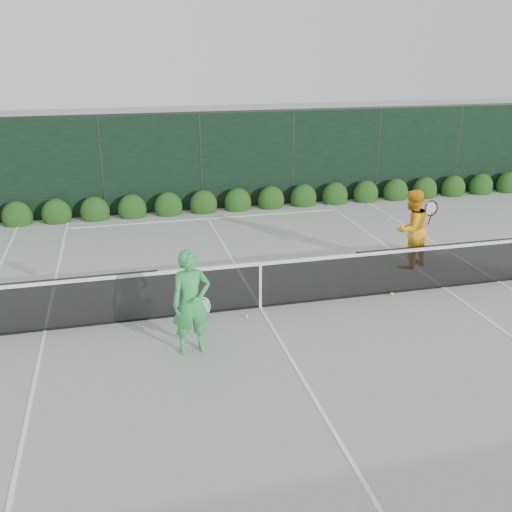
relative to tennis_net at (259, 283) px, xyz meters
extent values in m
plane|color=gray|center=(0.02, 0.00, -0.53)|extent=(80.00, 80.00, 0.00)
cube|color=black|center=(-4.18, 0.00, -0.02)|extent=(4.40, 0.01, 1.02)
cube|color=black|center=(0.02, 0.00, -0.05)|extent=(4.00, 0.01, 0.96)
cube|color=black|center=(4.22, 0.00, -0.02)|extent=(4.40, 0.01, 1.02)
cube|color=white|center=(0.02, 0.00, 0.41)|extent=(12.80, 0.03, 0.07)
cube|color=black|center=(0.02, 0.00, -0.51)|extent=(12.80, 0.02, 0.04)
cube|color=white|center=(0.02, 0.00, -0.07)|extent=(0.05, 0.03, 0.91)
imported|color=green|center=(-1.53, -1.38, 0.39)|extent=(0.72, 0.52, 1.84)
torus|color=silver|center=(-1.33, -1.28, 0.22)|extent=(0.30, 0.10, 0.30)
cylinder|color=black|center=(-1.33, -1.28, -0.02)|extent=(0.10, 0.03, 0.30)
imported|color=#FFAD15|center=(4.00, 1.35, 0.40)|extent=(1.11, 1.00, 1.86)
torus|color=black|center=(4.35, 1.15, 0.93)|extent=(0.30, 0.08, 0.30)
cylinder|color=black|center=(4.35, 1.15, 0.69)|extent=(0.10, 0.03, 0.30)
cube|color=white|center=(5.51, 0.00, -0.53)|extent=(0.06, 23.77, 0.01)
cube|color=white|center=(-4.09, 0.00, -0.53)|extent=(0.06, 23.77, 0.01)
cube|color=white|center=(4.14, 0.00, -0.53)|extent=(0.06, 23.77, 0.01)
cube|color=white|center=(0.02, 11.88, -0.53)|extent=(11.03, 0.06, 0.01)
cube|color=white|center=(0.02, 6.40, -0.53)|extent=(8.23, 0.06, 0.01)
cube|color=white|center=(0.02, 0.00, -0.53)|extent=(0.06, 12.80, 0.01)
cube|color=black|center=(0.02, 7.50, 0.97)|extent=(32.00, 0.06, 3.00)
cube|color=#262826|center=(0.02, 7.50, 2.50)|extent=(32.00, 0.06, 0.06)
cylinder|color=#262826|center=(-2.98, 7.50, 0.97)|extent=(0.08, 0.08, 3.00)
cylinder|color=#262826|center=(0.02, 7.50, 0.97)|extent=(0.08, 0.08, 3.00)
cylinder|color=#262826|center=(3.02, 7.50, 0.97)|extent=(0.08, 0.08, 3.00)
cylinder|color=#262826|center=(6.02, 7.50, 0.97)|extent=(0.08, 0.08, 3.00)
cylinder|color=#262826|center=(9.02, 7.50, 0.97)|extent=(0.08, 0.08, 3.00)
ellipsoid|color=#10340E|center=(-5.48, 7.15, -0.30)|extent=(0.86, 0.65, 0.94)
ellipsoid|color=#10340E|center=(-4.38, 7.15, -0.30)|extent=(0.86, 0.65, 0.94)
ellipsoid|color=#10340E|center=(-3.28, 7.15, -0.30)|extent=(0.86, 0.65, 0.94)
ellipsoid|color=#10340E|center=(-2.18, 7.15, -0.30)|extent=(0.86, 0.65, 0.94)
ellipsoid|color=#10340E|center=(-1.08, 7.15, -0.30)|extent=(0.86, 0.65, 0.94)
ellipsoid|color=#10340E|center=(0.02, 7.15, -0.30)|extent=(0.86, 0.65, 0.94)
ellipsoid|color=#10340E|center=(1.12, 7.15, -0.30)|extent=(0.86, 0.65, 0.94)
ellipsoid|color=#10340E|center=(2.22, 7.15, -0.30)|extent=(0.86, 0.65, 0.94)
ellipsoid|color=#10340E|center=(3.32, 7.15, -0.30)|extent=(0.86, 0.65, 0.94)
ellipsoid|color=#10340E|center=(4.42, 7.15, -0.30)|extent=(0.86, 0.65, 0.94)
ellipsoid|color=#10340E|center=(5.52, 7.15, -0.30)|extent=(0.86, 0.65, 0.94)
ellipsoid|color=#10340E|center=(6.62, 7.15, -0.30)|extent=(0.86, 0.65, 0.94)
ellipsoid|color=#10340E|center=(7.72, 7.15, -0.30)|extent=(0.86, 0.65, 0.94)
ellipsoid|color=#10340E|center=(8.82, 7.15, -0.30)|extent=(0.86, 0.65, 0.94)
ellipsoid|color=#10340E|center=(9.92, 7.15, -0.30)|extent=(0.86, 0.65, 0.94)
ellipsoid|color=#10340E|center=(11.02, 7.15, -0.30)|extent=(0.86, 0.65, 0.94)
sphere|color=#E1EE34|center=(-0.35, -0.39, -0.50)|extent=(0.07, 0.07, 0.07)
sphere|color=#E1EE34|center=(2.86, -0.11, -0.50)|extent=(0.07, 0.07, 0.07)
sphere|color=#E1EE34|center=(0.43, 0.74, -0.50)|extent=(0.07, 0.07, 0.07)
camera|label=1|loc=(-2.58, -10.05, 4.45)|focal=40.00mm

